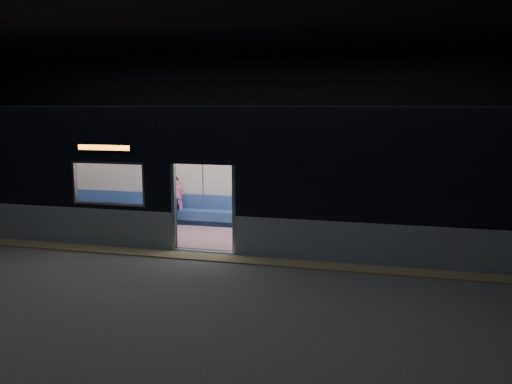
% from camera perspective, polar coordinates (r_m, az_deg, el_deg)
% --- Properties ---
extents(station_floor, '(24.00, 14.00, 0.01)m').
position_cam_1_polar(station_floor, '(11.83, -7.19, -7.59)').
color(station_floor, '#47494C').
rests_on(station_floor, ground).
extents(station_envelope, '(24.00, 14.00, 5.00)m').
position_cam_1_polar(station_envelope, '(11.33, -7.57, 10.46)').
color(station_envelope, black).
rests_on(station_envelope, station_floor).
extents(tactile_strip, '(22.80, 0.50, 0.03)m').
position_cam_1_polar(tactile_strip, '(12.32, -6.25, -6.79)').
color(tactile_strip, '#8C7F59').
rests_on(tactile_strip, station_floor).
extents(metro_car, '(18.00, 3.04, 3.35)m').
position_cam_1_polar(metro_car, '(13.81, -3.48, 2.75)').
color(metro_car, gray).
rests_on(metro_car, station_floor).
extents(passenger, '(0.43, 0.69, 1.34)m').
position_cam_1_polar(passenger, '(15.52, -8.63, -0.56)').
color(passenger, black).
rests_on(passenger, metro_car).
extents(handbag, '(0.30, 0.25, 0.15)m').
position_cam_1_polar(handbag, '(15.34, -8.90, -1.10)').
color(handbag, black).
rests_on(handbag, passenger).
extents(transit_map, '(1.08, 0.03, 0.70)m').
position_cam_1_polar(transit_map, '(14.52, 17.37, 1.29)').
color(transit_map, white).
rests_on(transit_map, metro_car).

